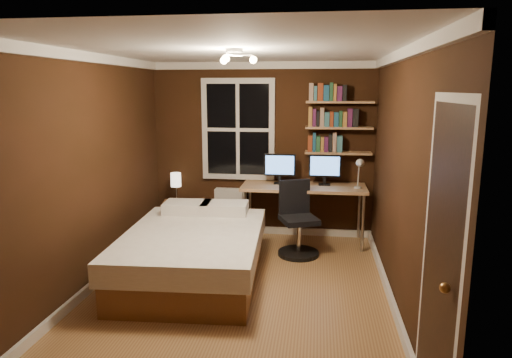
# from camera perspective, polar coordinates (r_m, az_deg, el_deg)

# --- Properties ---
(floor) EXTENTS (4.20, 4.20, 0.00)m
(floor) POSITION_cam_1_polar(r_m,az_deg,el_deg) (4.99, -2.25, -14.07)
(floor) COLOR brown
(floor) RESTS_ON ground
(wall_back) EXTENTS (3.20, 0.04, 2.50)m
(wall_back) POSITION_cam_1_polar(r_m,az_deg,el_deg) (6.65, 0.81, 3.61)
(wall_back) COLOR black
(wall_back) RESTS_ON ground
(wall_left) EXTENTS (0.04, 4.20, 2.50)m
(wall_left) POSITION_cam_1_polar(r_m,az_deg,el_deg) (5.12, -20.28, 0.61)
(wall_left) COLOR black
(wall_left) RESTS_ON ground
(wall_right) EXTENTS (0.04, 4.20, 2.50)m
(wall_right) POSITION_cam_1_polar(r_m,az_deg,el_deg) (4.60, 17.66, -0.37)
(wall_right) COLOR black
(wall_right) RESTS_ON ground
(ceiling) EXTENTS (3.20, 4.20, 0.02)m
(ceiling) POSITION_cam_1_polar(r_m,az_deg,el_deg) (4.53, -2.50, 15.88)
(ceiling) COLOR white
(ceiling) RESTS_ON wall_back
(window) EXTENTS (1.06, 0.06, 1.46)m
(window) POSITION_cam_1_polar(r_m,az_deg,el_deg) (6.63, -2.24, 6.20)
(window) COLOR silver
(window) RESTS_ON wall_back
(door) EXTENTS (0.03, 0.82, 2.05)m
(door) POSITION_cam_1_polar(r_m,az_deg,el_deg) (3.20, 21.93, -9.92)
(door) COLOR black
(door) RESTS_ON ground
(door_knob) EXTENTS (0.06, 0.06, 0.06)m
(door_knob) POSITION_cam_1_polar(r_m,az_deg,el_deg) (2.93, 22.55, -12.47)
(door_knob) COLOR #B47F3F
(door_knob) RESTS_ON door
(ceiling_fixture) EXTENTS (0.44, 0.44, 0.18)m
(ceiling_fixture) POSITION_cam_1_polar(r_m,az_deg,el_deg) (4.42, -2.73, 14.69)
(ceiling_fixture) COLOR beige
(ceiling_fixture) RESTS_ON ceiling
(bookshelf_lower) EXTENTS (0.92, 0.22, 0.03)m
(bookshelf_lower) POSITION_cam_1_polar(r_m,az_deg,el_deg) (6.49, 10.20, 3.25)
(bookshelf_lower) COLOR #A57B50
(bookshelf_lower) RESTS_ON wall_back
(books_row_lower) EXTENTS (0.48, 0.16, 0.23)m
(books_row_lower) POSITION_cam_1_polar(r_m,az_deg,el_deg) (6.47, 10.24, 4.39)
(books_row_lower) COLOR maroon
(books_row_lower) RESTS_ON bookshelf_lower
(bookshelf_middle) EXTENTS (0.92, 0.22, 0.03)m
(bookshelf_middle) POSITION_cam_1_polar(r_m,az_deg,el_deg) (6.45, 10.31, 6.33)
(bookshelf_middle) COLOR #A57B50
(bookshelf_middle) RESTS_ON wall_back
(books_row_middle) EXTENTS (0.66, 0.16, 0.23)m
(books_row_middle) POSITION_cam_1_polar(r_m,az_deg,el_deg) (6.44, 10.35, 7.48)
(books_row_middle) COLOR navy
(books_row_middle) RESTS_ON bookshelf_middle
(bookshelf_upper) EXTENTS (0.92, 0.22, 0.03)m
(bookshelf_upper) POSITION_cam_1_polar(r_m,az_deg,el_deg) (6.43, 10.42, 9.43)
(bookshelf_upper) COLOR #A57B50
(bookshelf_upper) RESTS_ON wall_back
(books_row_upper) EXTENTS (0.48, 0.16, 0.23)m
(books_row_upper) POSITION_cam_1_polar(r_m,az_deg,el_deg) (6.43, 10.46, 10.59)
(books_row_upper) COLOR #235131
(books_row_upper) RESTS_ON bookshelf_upper
(bed) EXTENTS (1.60, 2.15, 0.70)m
(bed) POSITION_cam_1_polar(r_m,az_deg,el_deg) (5.29, -7.76, -9.14)
(bed) COLOR brown
(bed) RESTS_ON ground
(nightstand) EXTENTS (0.46, 0.46, 0.49)m
(nightstand) POSITION_cam_1_polar(r_m,az_deg,el_deg) (6.88, -9.82, -4.85)
(nightstand) COLOR brown
(nightstand) RESTS_ON ground
(bedside_lamp) EXTENTS (0.15, 0.15, 0.44)m
(bedside_lamp) POSITION_cam_1_polar(r_m,az_deg,el_deg) (6.76, -9.95, -1.06)
(bedside_lamp) COLOR beige
(bedside_lamp) RESTS_ON nightstand
(radiator) EXTENTS (0.46, 0.16, 0.69)m
(radiator) POSITION_cam_1_polar(r_m,az_deg,el_deg) (6.78, -3.17, -4.08)
(radiator) COLOR silver
(radiator) RESTS_ON ground
(desk) EXTENTS (1.71, 0.64, 0.81)m
(desk) POSITION_cam_1_polar(r_m,az_deg,el_deg) (6.35, 5.96, -1.36)
(desk) COLOR #A57B50
(desk) RESTS_ON ground
(monitor_left) EXTENTS (0.45, 0.12, 0.43)m
(monitor_left) POSITION_cam_1_polar(r_m,az_deg,el_deg) (6.40, 2.99, 1.27)
(monitor_left) COLOR black
(monitor_left) RESTS_ON desk
(monitor_right) EXTENTS (0.45, 0.12, 0.43)m
(monitor_right) POSITION_cam_1_polar(r_m,az_deg,el_deg) (6.38, 8.59, 1.13)
(monitor_right) COLOR black
(monitor_right) RESTS_ON desk
(desk_lamp) EXTENTS (0.14, 0.32, 0.44)m
(desk_lamp) POSITION_cam_1_polar(r_m,az_deg,el_deg) (6.18, 12.76, 0.72)
(desk_lamp) COLOR silver
(desk_lamp) RESTS_ON desk
(office_chair) EXTENTS (0.57, 0.57, 0.97)m
(office_chair) POSITION_cam_1_polar(r_m,az_deg,el_deg) (5.98, 5.23, -6.02)
(office_chair) COLOR black
(office_chair) RESTS_ON ground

